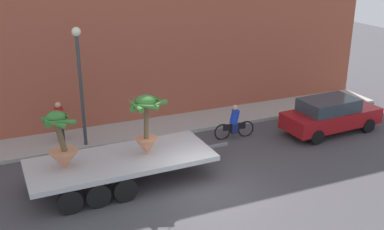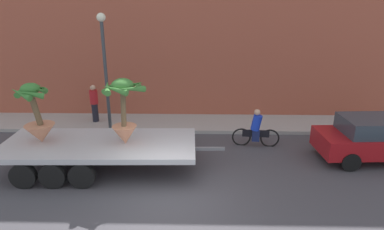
# 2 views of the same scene
# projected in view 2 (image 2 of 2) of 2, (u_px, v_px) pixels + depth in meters

# --- Properties ---
(ground_plane) EXTENTS (60.00, 60.00, 0.00)m
(ground_plane) POSITION_uv_depth(u_px,v_px,m) (170.00, 199.00, 9.67)
(ground_plane) COLOR #423F44
(sidewalk) EXTENTS (24.00, 2.20, 0.15)m
(sidewalk) POSITION_uv_depth(u_px,v_px,m) (181.00, 123.00, 15.42)
(sidewalk) COLOR #A39E99
(sidewalk) RESTS_ON ground
(building_facade) EXTENTS (24.00, 1.20, 9.69)m
(building_facade) POSITION_uv_depth(u_px,v_px,m) (182.00, 14.00, 15.48)
(building_facade) COLOR #9E4C38
(building_facade) RESTS_ON ground
(flatbed_trailer) EXTENTS (7.39, 2.75, 0.98)m
(flatbed_trailer) POSITION_uv_depth(u_px,v_px,m) (92.00, 148.00, 11.16)
(flatbed_trailer) COLOR #B7BABF
(flatbed_trailer) RESTS_ON ground
(potted_palm_rear) EXTENTS (1.13, 1.19, 2.00)m
(potted_palm_rear) POSITION_uv_depth(u_px,v_px,m) (37.00, 118.00, 10.84)
(potted_palm_rear) COLOR tan
(potted_palm_rear) RESTS_ON flatbed_trailer
(potted_palm_middle) EXTENTS (1.41, 1.48, 2.18)m
(potted_palm_middle) POSITION_uv_depth(u_px,v_px,m) (124.00, 110.00, 10.60)
(potted_palm_middle) COLOR tan
(potted_palm_middle) RESTS_ON flatbed_trailer
(cyclist) EXTENTS (1.84, 0.38, 1.54)m
(cyclist) POSITION_uv_depth(u_px,v_px,m) (256.00, 130.00, 13.00)
(cyclist) COLOR black
(cyclist) RESTS_ON ground
(parked_car) EXTENTS (4.58, 2.01, 1.58)m
(parked_car) POSITION_uv_depth(u_px,v_px,m) (381.00, 138.00, 11.83)
(parked_car) COLOR maroon
(parked_car) RESTS_ON ground
(pedestrian_near_gate) EXTENTS (0.36, 0.36, 1.71)m
(pedestrian_near_gate) POSITION_uv_depth(u_px,v_px,m) (94.00, 103.00, 15.17)
(pedestrian_near_gate) COLOR black
(pedestrian_near_gate) RESTS_ON sidewalk
(street_lamp) EXTENTS (0.36, 0.36, 4.83)m
(street_lamp) POSITION_uv_depth(u_px,v_px,m) (104.00, 57.00, 13.71)
(street_lamp) COLOR #383D42
(street_lamp) RESTS_ON sidewalk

